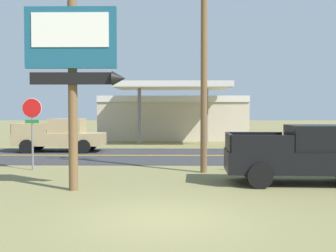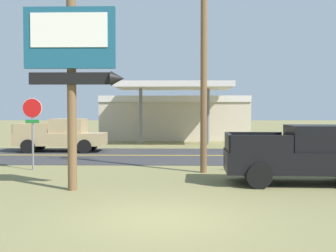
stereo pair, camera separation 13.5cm
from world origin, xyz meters
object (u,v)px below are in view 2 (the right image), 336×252
at_px(pickup_black_parked_on_lawn, 306,155).
at_px(pickup_tan_on_road, 62,135).
at_px(stop_sign, 32,121).
at_px(utility_pole, 204,55).
at_px(motel_sign, 73,60).
at_px(gas_station, 175,116).

height_order(pickup_black_parked_on_lawn, pickup_tan_on_road, same).
height_order(stop_sign, pickup_tan_on_road, stop_sign).
bearing_deg(utility_pole, motel_sign, -137.58).
bearing_deg(stop_sign, pickup_black_parked_on_lawn, -16.15).
relative_size(stop_sign, gas_station, 0.25).
bearing_deg(gas_station, stop_sign, -107.24).
bearing_deg(pickup_tan_on_road, utility_pole, -45.50).
bearing_deg(motel_sign, pickup_black_parked_on_lawn, 10.63).
bearing_deg(utility_pole, gas_station, 93.81).
distance_m(motel_sign, pickup_black_parked_on_lawn, 8.15).
bearing_deg(motel_sign, gas_station, 82.67).
relative_size(gas_station, pickup_black_parked_on_lawn, 2.27).
bearing_deg(stop_sign, pickup_tan_on_road, 96.67).
xyz_separation_m(motel_sign, gas_station, (2.93, 22.77, -2.03)).
distance_m(motel_sign, utility_pole, 5.71).
bearing_deg(gas_station, utility_pole, -86.19).
bearing_deg(pickup_black_parked_on_lawn, pickup_tan_on_road, 136.81).
relative_size(utility_pole, pickup_tan_on_road, 1.65).
bearing_deg(stop_sign, utility_pole, -4.34).
bearing_deg(pickup_black_parked_on_lawn, motel_sign, -169.37).
distance_m(motel_sign, pickup_tan_on_road, 12.73).
bearing_deg(stop_sign, motel_sign, -57.40).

